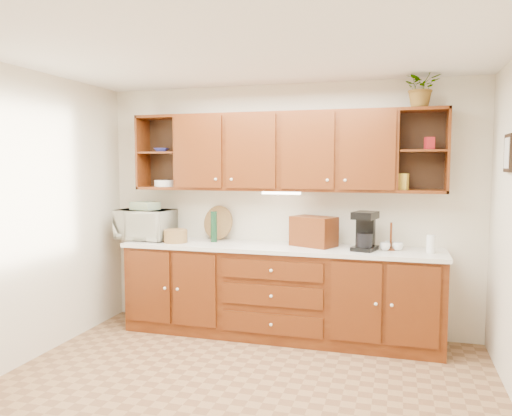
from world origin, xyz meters
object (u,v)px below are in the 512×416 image
Objects in this scene: microwave at (145,224)px; bread_box at (314,231)px; coffee_maker at (365,232)px; potted_plant at (422,87)px.

microwave is 1.39× the size of bread_box.
coffee_maker is 1.44m from potted_plant.
potted_plant reaches higher than bread_box.
coffee_maker is (0.51, -0.10, 0.03)m from bread_box.
coffee_maker reaches higher than microwave.
microwave is 3.17m from potted_plant.
coffee_maker is at bearing 13.45° from bread_box.
bread_box is 1.71m from potted_plant.
potted_plant is (2.86, 0.05, 1.37)m from microwave.
microwave reaches higher than bread_box.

